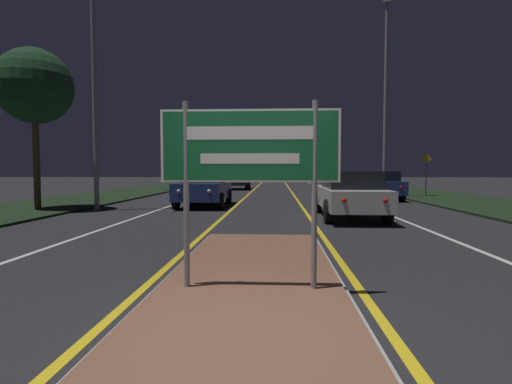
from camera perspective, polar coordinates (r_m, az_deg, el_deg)
name	(u,v)px	position (r m, az deg, el deg)	size (l,w,h in m)	color
ground_plane	(238,351)	(3.67, -2.55, -21.77)	(160.00, 160.00, 0.00)	#232326
median_island	(250,292)	(5.07, -0.88, -14.09)	(2.43, 8.18, 0.10)	#999993
verge_left	(112,195)	(25.34, -19.93, -0.40)	(5.00, 100.00, 0.08)	black
verge_right	(436,196)	(25.10, 24.33, -0.53)	(5.00, 100.00, 0.08)	black
centre_line_yellow_left	(252,191)	(28.40, -0.60, 0.08)	(0.12, 70.00, 0.01)	gold
centre_line_yellow_right	(291,192)	(28.37, 5.07, 0.07)	(0.12, 70.00, 0.01)	gold
lane_line_white_left	(213,191)	(28.71, -6.18, 0.10)	(0.12, 70.00, 0.01)	silver
lane_line_white_right	(331,192)	(28.61, 10.67, 0.05)	(0.12, 70.00, 0.01)	silver
edge_line_white_left	(172,191)	(29.33, -11.98, 0.11)	(0.10, 70.00, 0.01)	silver
edge_line_white_right	(374,192)	(29.17, 16.52, 0.03)	(0.10, 70.00, 0.01)	silver
highway_sign	(250,155)	(4.84, -0.90, 5.33)	(2.17, 0.07, 2.28)	gray
streetlight_left_near	(94,50)	(16.82, -22.19, 18.23)	(0.44, 0.44, 10.12)	gray
streetlight_right_near	(386,64)	(23.54, 18.09, 17.02)	(0.57, 0.57, 11.04)	gray
car_receding_0	(349,193)	(13.12, 13.15, -0.16)	(1.88, 4.77, 1.50)	silver
car_receding_1	(377,185)	(21.69, 16.90, 1.01)	(1.98, 4.49, 1.47)	navy
car_approaching_0	(204,187)	(17.10, -7.37, 0.64)	(1.98, 4.36, 1.51)	navy
car_approaching_1	(237,179)	(31.75, -2.79, 1.81)	(2.00, 4.36, 1.44)	black
car_approaching_2	(219,177)	(43.54, -5.33, 2.17)	(2.00, 4.36, 1.44)	#4C514C
warning_sign	(426,170)	(24.58, 23.15, 2.85)	(0.60, 0.06, 2.37)	gray
roadside_palm_left	(34,87)	(17.45, -29.12, 13.00)	(2.78, 2.78, 5.98)	#4C3823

